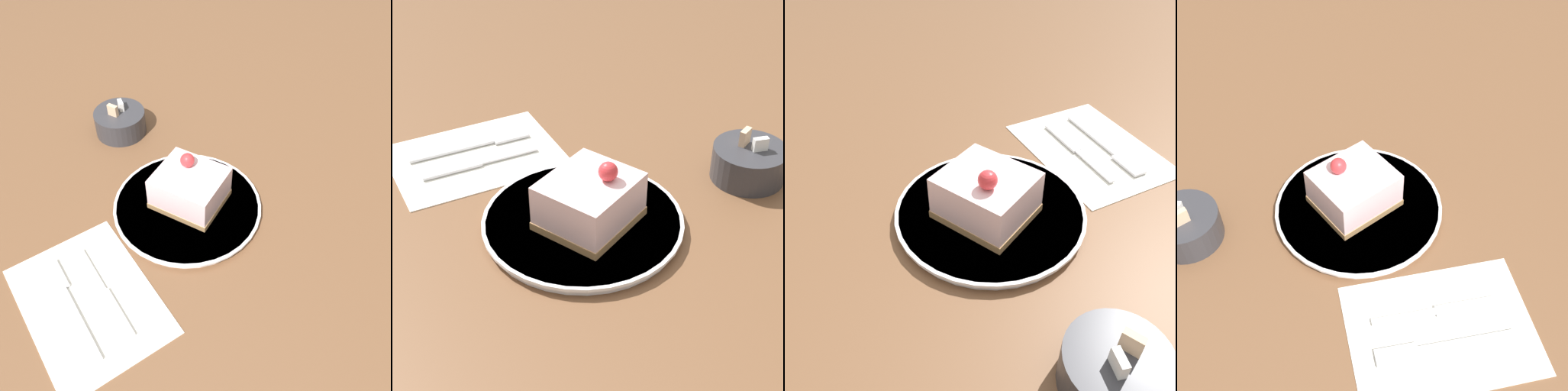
% 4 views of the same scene
% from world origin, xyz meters
% --- Properties ---
extents(ground_plane, '(4.00, 4.00, 0.00)m').
position_xyz_m(ground_plane, '(0.00, 0.00, 0.00)').
color(ground_plane, brown).
extents(plate, '(0.24, 0.24, 0.01)m').
position_xyz_m(plate, '(-0.03, 0.04, 0.01)').
color(plate, white).
rests_on(plate, ground_plane).
extents(cake_slice, '(0.12, 0.13, 0.08)m').
position_xyz_m(cake_slice, '(-0.02, 0.04, 0.04)').
color(cake_slice, '#9E7547').
rests_on(cake_slice, plate).
extents(napkin, '(0.21, 0.26, 0.00)m').
position_xyz_m(napkin, '(-0.25, 0.01, 0.00)').
color(napkin, white).
rests_on(napkin, ground_plane).
extents(fork, '(0.05, 0.18, 0.00)m').
position_xyz_m(fork, '(-0.27, 0.03, 0.01)').
color(fork, silver).
rests_on(fork, napkin).
extents(knife, '(0.04, 0.17, 0.00)m').
position_xyz_m(knife, '(-0.22, -0.01, 0.01)').
color(knife, silver).
rests_on(knife, napkin).
extents(sugar_bowl, '(0.10, 0.10, 0.07)m').
position_xyz_m(sugar_bowl, '(0.02, 0.28, 0.02)').
color(sugar_bowl, '#333338').
rests_on(sugar_bowl, ground_plane).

